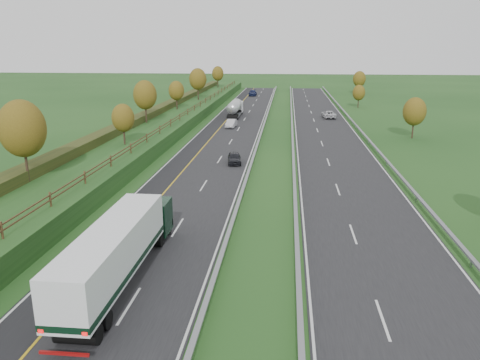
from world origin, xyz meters
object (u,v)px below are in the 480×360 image
Objects in this scene: car_dark_near at (234,158)px; road_tanker at (235,108)px; car_small_far at (253,93)px; car_silver_mid at (231,123)px; car_oncoming at (329,114)px; box_lorry at (119,248)px.

road_tanker is at bearing 88.63° from car_dark_near.
road_tanker is 2.74× the size of car_dark_near.
car_silver_mid is at bearing -90.65° from car_small_far.
car_silver_mid is at bearing 31.21° from car_oncoming.
car_oncoming reaches higher than car_silver_mid.
car_dark_near is at bearing 83.70° from box_lorry.
road_tanker is 1.97× the size of car_small_far.
box_lorry reaches higher than car_silver_mid.
box_lorry reaches higher than car_small_far.
road_tanker is 44.81m from car_small_far.
car_oncoming is at bearing 62.38° from car_dark_near.
car_dark_near is at bearing 64.81° from car_oncoming.
box_lorry is 2.86× the size of car_small_far.
car_silver_mid is at bearing -86.55° from road_tanker.
box_lorry is 1.45× the size of road_tanker.
box_lorry is at bearing -89.22° from road_tanker.
road_tanker is 41.59m from car_dark_near.
car_oncoming is (18.66, 13.72, 0.02)m from car_silver_mid.
road_tanker reaches higher than car_dark_near.
road_tanker is 14.00m from car_silver_mid.
car_small_far reaches higher than car_oncoming.
car_dark_near is 0.76× the size of car_oncoming.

